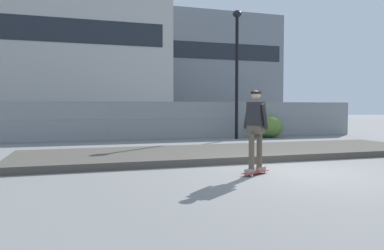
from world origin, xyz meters
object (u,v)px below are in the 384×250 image
object	(u,v)px
shrub_left	(268,130)
street_lamp	(237,59)
skater	(256,125)
shrub_center	(269,127)
skateboard	(255,172)
parked_car_mid	(180,121)
parked_car_near	(75,122)

from	to	relation	value
shrub_left	street_lamp	bearing A→B (deg)	-173.41
skater	shrub_center	world-z (taller)	skater
skateboard	street_lamp	world-z (taller)	street_lamp
parked_car_mid	shrub_left	size ratio (longest dim) A/B	4.27
parked_car_near	shrub_left	world-z (taller)	parked_car_near
street_lamp	skater	bearing A→B (deg)	-111.84
street_lamp	shrub_center	distance (m)	3.95
shrub_center	parked_car_mid	bearing A→B (deg)	146.24
parked_car_near	parked_car_mid	xyz separation A→B (m)	(5.59, -0.08, 0.00)
parked_car_mid	shrub_left	bearing A→B (deg)	-34.94
street_lamp	parked_car_mid	size ratio (longest dim) A/B	1.42
shrub_left	parked_car_mid	bearing A→B (deg)	145.06
street_lamp	shrub_center	bearing A→B (deg)	8.11
street_lamp	parked_car_mid	world-z (taller)	street_lamp
skateboard	parked_car_mid	size ratio (longest dim) A/B	0.18
street_lamp	shrub_left	size ratio (longest dim) A/B	6.06
shrub_left	shrub_center	distance (m)	0.19
skateboard	parked_car_near	bearing A→B (deg)	108.22
parked_car_near	parked_car_mid	distance (m)	5.59
parked_car_near	shrub_left	xyz separation A→B (m)	(9.55, -2.85, -0.44)
parked_car_near	parked_car_mid	size ratio (longest dim) A/B	1.02
shrub_left	shrub_center	size ratio (longest dim) A/B	0.71
skateboard	parked_car_near	xyz separation A→B (m)	(-4.01, 12.17, 0.78)
street_lamp	parked_car_near	bearing A→B (deg)	158.14
skateboard	shrub_left	bearing A→B (deg)	59.24
street_lamp	skateboard	bearing A→B (deg)	-111.84
skater	skateboard	bearing A→B (deg)	7.13
parked_car_near	shrub_center	world-z (taller)	parked_car_near
parked_car_near	street_lamp	bearing A→B (deg)	-21.86
skateboard	skater	size ratio (longest dim) A/B	0.43
street_lamp	shrub_center	xyz separation A→B (m)	(1.98, 0.28, -3.40)
skater	parked_car_mid	bearing A→B (deg)	82.54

